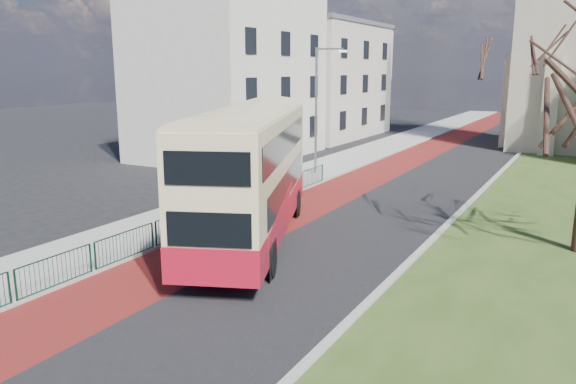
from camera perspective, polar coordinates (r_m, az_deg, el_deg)
The scene contains 11 objects.
ground at distance 19.84m, azimuth -8.74°, elevation -7.84°, with size 160.00×160.00×0.00m, color black.
road_carriageway at distance 36.70m, azimuth 12.63°, elevation 1.42°, with size 9.00×120.00×0.01m, color black.
bus_lane at distance 37.53m, azimuth 8.68°, elevation 1.82°, with size 3.40×120.00×0.01m, color #591414.
pavement_west at distance 38.97m, azimuth 3.44°, elevation 2.41°, with size 4.00×120.00×0.12m, color gray.
kerb_west at distance 38.16m, azimuth 6.15°, elevation 2.15°, with size 0.25×120.00×0.13m, color #999993.
kerb_east at distance 37.65m, azimuth 20.23°, elevation 1.31°, with size 0.25×80.00×0.13m, color #999993.
pedestrian_railing at distance 24.42m, azimuth -8.55°, elevation -2.60°, with size 0.07×24.00×1.12m.
street_block_near at distance 44.65m, azimuth -6.00°, elevation 11.96°, with size 10.30×14.30×13.00m.
street_block_far at distance 58.51m, azimuth 3.19°, elevation 11.37°, with size 10.30×16.30×11.50m.
streetlamp at distance 36.36m, azimuth 3.09°, elevation 8.89°, with size 2.13×0.18×8.00m.
bus at distance 22.06m, azimuth -3.85°, elevation 2.45°, with size 7.43×12.81×5.28m.
Camera 1 is at (11.53, -14.64, 6.83)m, focal length 35.00 mm.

